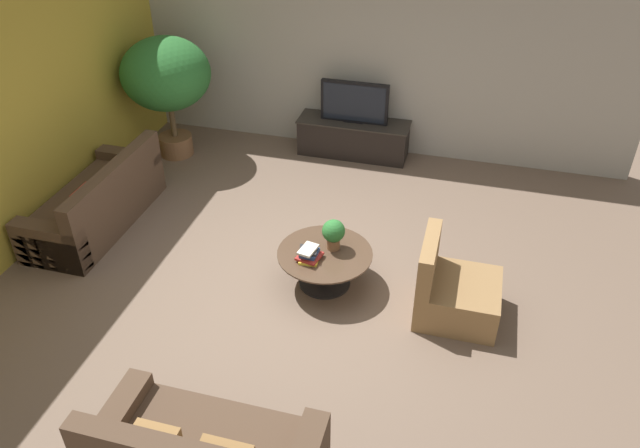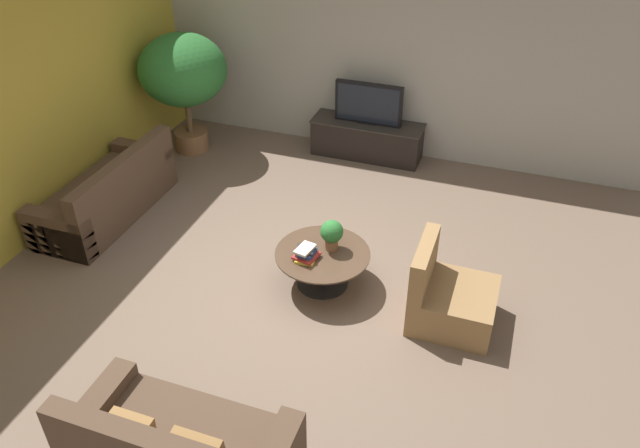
% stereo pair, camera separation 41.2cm
% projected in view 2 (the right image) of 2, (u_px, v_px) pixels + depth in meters
% --- Properties ---
extents(ground_plane, '(24.00, 24.00, 0.00)m').
position_uv_depth(ground_plane, '(299.00, 278.00, 6.79)').
color(ground_plane, brown).
extents(back_wall_stone, '(7.40, 0.12, 3.00)m').
position_uv_depth(back_wall_stone, '(383.00, 48.00, 8.47)').
color(back_wall_stone, '#A39E93').
rests_on(back_wall_stone, ground).
extents(side_wall_left, '(0.12, 7.40, 3.00)m').
position_uv_depth(side_wall_left, '(32.00, 102.00, 6.99)').
color(side_wall_left, gold).
rests_on(side_wall_left, ground).
extents(media_console, '(1.59, 0.50, 0.53)m').
position_uv_depth(media_console, '(367.00, 139.00, 8.94)').
color(media_console, black).
rests_on(media_console, ground).
extents(television, '(0.95, 0.13, 0.58)m').
position_uv_depth(television, '(369.00, 104.00, 8.64)').
color(television, black).
rests_on(television, media_console).
extents(coffee_table, '(1.00, 1.00, 0.41)m').
position_uv_depth(coffee_table, '(323.00, 262.00, 6.56)').
color(coffee_table, black).
rests_on(coffee_table, ground).
extents(couch_by_wall, '(0.84, 1.95, 0.84)m').
position_uv_depth(couch_by_wall, '(108.00, 195.00, 7.66)').
color(couch_by_wall, '#4C3828').
rests_on(couch_by_wall, ground).
extents(armchair_wicker, '(0.80, 0.76, 0.86)m').
position_uv_depth(armchair_wicker, '(448.00, 298.00, 6.11)').
color(armchair_wicker, olive).
rests_on(armchair_wicker, ground).
extents(potted_palm_tall, '(1.22, 1.22, 1.72)m').
position_uv_depth(potted_palm_tall, '(183.00, 73.00, 8.60)').
color(potted_palm_tall, brown).
rests_on(potted_palm_tall, ground).
extents(potted_plant_tabletop, '(0.24, 0.24, 0.34)m').
position_uv_depth(potted_plant_tabletop, '(332.00, 233.00, 6.44)').
color(potted_plant_tabletop, brown).
rests_on(potted_plant_tabletop, coffee_table).
extents(book_stack, '(0.27, 0.28, 0.14)m').
position_uv_depth(book_stack, '(306.00, 253.00, 6.38)').
color(book_stack, gold).
rests_on(book_stack, coffee_table).
extents(remote_black, '(0.16, 0.10, 0.02)m').
position_uv_depth(remote_black, '(330.00, 233.00, 6.77)').
color(remote_black, black).
rests_on(remote_black, coffee_table).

